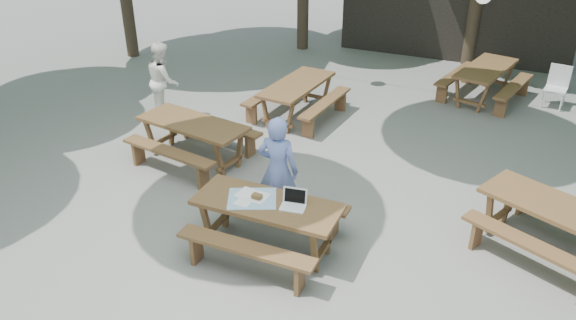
% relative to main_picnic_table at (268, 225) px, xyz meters
% --- Properties ---
extents(ground, '(80.00, 80.00, 0.00)m').
position_rel_main_picnic_table_xyz_m(ground, '(0.41, 0.28, -0.39)').
color(ground, slate).
rests_on(ground, ground).
extents(main_picnic_table, '(2.00, 1.58, 0.75)m').
position_rel_main_picnic_table_xyz_m(main_picnic_table, '(0.00, 0.00, 0.00)').
color(main_picnic_table, brown).
rests_on(main_picnic_table, ground).
extents(picnic_table_nw, '(2.13, 1.87, 0.75)m').
position_rel_main_picnic_table_xyz_m(picnic_table_nw, '(-2.31, 1.81, 0.00)').
color(picnic_table_nw, brown).
rests_on(picnic_table_nw, ground).
extents(picnic_table_ne, '(2.38, 2.22, 0.75)m').
position_rel_main_picnic_table_xyz_m(picnic_table_ne, '(3.61, 1.47, 0.00)').
color(picnic_table_ne, brown).
rests_on(picnic_table_ne, ground).
extents(picnic_table_far_w, '(1.76, 2.07, 0.75)m').
position_rel_main_picnic_table_xyz_m(picnic_table_far_w, '(-1.37, 4.30, 0.00)').
color(picnic_table_far_w, brown).
rests_on(picnic_table_far_w, ground).
extents(picnic_table_far_e, '(1.97, 2.21, 0.75)m').
position_rel_main_picnic_table_xyz_m(picnic_table_far_e, '(2.07, 6.88, 0.00)').
color(picnic_table_far_e, brown).
rests_on(picnic_table_far_e, ground).
extents(woman, '(0.63, 0.43, 1.68)m').
position_rel_main_picnic_table_xyz_m(woman, '(-0.16, 0.71, 0.45)').
color(woman, '#7184CE').
rests_on(woman, ground).
extents(second_person, '(0.95, 0.98, 1.58)m').
position_rel_main_picnic_table_xyz_m(second_person, '(-3.90, 3.24, 0.40)').
color(second_person, white).
rests_on(second_person, ground).
extents(plastic_chair, '(0.50, 0.50, 0.90)m').
position_rel_main_picnic_table_xyz_m(plastic_chair, '(3.54, 7.04, -0.13)').
color(plastic_chair, silver).
rests_on(plastic_chair, ground).
extents(laptop, '(0.37, 0.31, 0.24)m').
position_rel_main_picnic_table_xyz_m(laptop, '(0.36, 0.06, 0.42)').
color(laptop, white).
rests_on(laptop, main_picnic_table).
extents(tabletop_clutter, '(0.82, 0.77, 0.08)m').
position_rel_main_picnic_table_xyz_m(tabletop_clutter, '(-0.22, 0.01, 0.37)').
color(tabletop_clutter, '#398FC3').
rests_on(tabletop_clutter, main_picnic_table).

